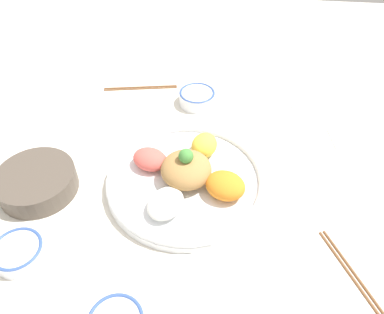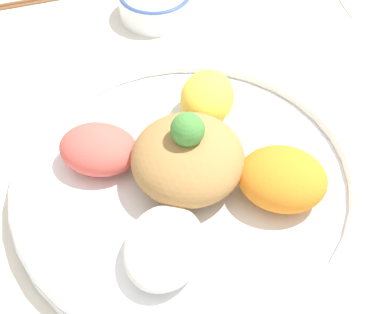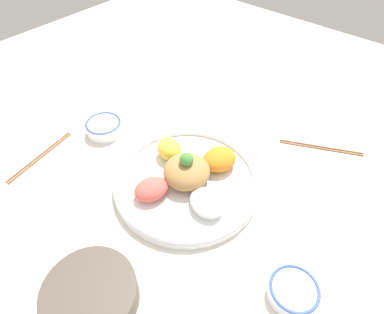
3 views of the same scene
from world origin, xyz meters
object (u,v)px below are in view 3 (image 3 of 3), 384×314
object	(u,v)px
salad_platter	(187,178)
sauce_bowl_red	(293,291)
serving_spoon_main	(223,95)
serving_spoon_extra	(178,94)
side_serving_bowl	(90,295)
rice_bowl_blue	(104,127)
chopsticks_pair_near	(40,156)
chopsticks_pair_far	(321,147)

from	to	relation	value
salad_platter	sauce_bowl_red	xyz separation A→B (m)	(-0.09, -0.37, -0.01)
serving_spoon_main	serving_spoon_extra	bearing A→B (deg)	30.10
salad_platter	side_serving_bowl	size ratio (longest dim) A/B	2.07
serving_spoon_main	rice_bowl_blue	bearing A→B (deg)	59.19
salad_platter	rice_bowl_blue	size ratio (longest dim) A/B	3.56
salad_platter	serving_spoon_main	distance (m)	0.44
salad_platter	side_serving_bowl	world-z (taller)	salad_platter
chopsticks_pair_near	serving_spoon_extra	size ratio (longest dim) A/B	1.94
rice_bowl_blue	serving_spoon_main	distance (m)	0.45
sauce_bowl_red	serving_spoon_main	world-z (taller)	sauce_bowl_red
chopsticks_pair_far	rice_bowl_blue	bearing A→B (deg)	8.14
side_serving_bowl	serving_spoon_main	distance (m)	0.80
salad_platter	rice_bowl_blue	distance (m)	0.34
sauce_bowl_red	serving_spoon_main	bearing A→B (deg)	48.06
chopsticks_pair_near	rice_bowl_blue	bearing A→B (deg)	151.87
rice_bowl_blue	chopsticks_pair_far	bearing A→B (deg)	-55.55
rice_bowl_blue	chopsticks_pair_near	size ratio (longest dim) A/B	0.46
side_serving_bowl	chopsticks_pair_near	world-z (taller)	side_serving_bowl
salad_platter	serving_spoon_main	size ratio (longest dim) A/B	2.81
salad_platter	chopsticks_pair_far	distance (m)	0.44
serving_spoon_extra	side_serving_bowl	bearing A→B (deg)	113.99
sauce_bowl_red	serving_spoon_extra	size ratio (longest dim) A/B	0.84
side_serving_bowl	chopsticks_pair_near	xyz separation A→B (m)	(0.16, 0.46, -0.03)
salad_platter	chopsticks_pair_near	world-z (taller)	salad_platter
chopsticks_pair_near	chopsticks_pair_far	distance (m)	0.85
serving_spoon_main	serving_spoon_extra	size ratio (longest dim) A/B	1.14
rice_bowl_blue	chopsticks_pair_far	size ratio (longest dim) A/B	0.49
rice_bowl_blue	chopsticks_pair_far	distance (m)	0.68
sauce_bowl_red	serving_spoon_extra	bearing A→B (deg)	60.22
sauce_bowl_red	serving_spoon_main	size ratio (longest dim) A/B	0.74
chopsticks_pair_near	salad_platter	bearing A→B (deg)	106.47
rice_bowl_blue	chopsticks_pair_near	bearing A→B (deg)	162.25
salad_platter	sauce_bowl_red	bearing A→B (deg)	-103.17
salad_platter	side_serving_bowl	distance (m)	0.37
sauce_bowl_red	serving_spoon_extra	distance (m)	0.77
sauce_bowl_red	salad_platter	bearing A→B (deg)	76.83
salad_platter	sauce_bowl_red	size ratio (longest dim) A/B	3.80
rice_bowl_blue	serving_spoon_extra	world-z (taller)	rice_bowl_blue
rice_bowl_blue	side_serving_bowl	bearing A→B (deg)	-131.45
side_serving_bowl	rice_bowl_blue	bearing A→B (deg)	48.55
rice_bowl_blue	serving_spoon_main	xyz separation A→B (m)	(0.41, -0.17, -0.02)
chopsticks_pair_near	chopsticks_pair_far	xyz separation A→B (m)	(0.58, -0.63, -0.00)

